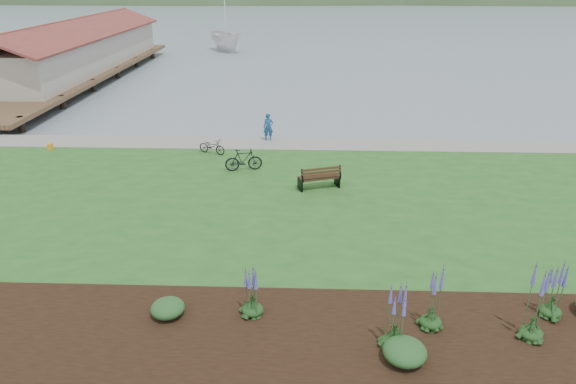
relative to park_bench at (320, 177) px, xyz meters
name	(u,v)px	position (x,y,z in m)	size (l,w,h in m)	color
ground	(268,200)	(-2.32, -0.44, -0.97)	(600.00, 600.00, 0.00)	slate
lawn	(265,215)	(-2.32, -2.44, -0.77)	(34.00, 20.00, 0.40)	#23591F
shoreline_path	(277,144)	(-2.32, 6.46, -0.55)	(34.00, 2.20, 0.03)	gray
garden_bed	(352,336)	(0.68, -10.24, -0.55)	(24.00, 4.40, 0.04)	black
far_hillside	(360,0)	(17.68, 169.56, -0.97)	(580.00, 80.00, 38.00)	#355530
pier_pavilion	(76,50)	(-22.32, 27.08, 1.67)	(8.00, 36.00, 5.40)	#4C3826
park_bench	(320,177)	(0.00, 0.00, 0.00)	(1.97, 1.27, 1.14)	#322013
person	(268,125)	(-2.82, 7.06, 0.37)	(0.68, 0.47, 1.88)	#1D4E88
bicycle_a	(212,146)	(-5.70, 4.65, -0.15)	(1.59, 0.55, 0.83)	black
bicycle_b	(244,160)	(-3.70, 2.18, -0.01)	(1.84, 0.53, 1.11)	black
sailboat	(227,51)	(-10.91, 45.43, -0.97)	(11.36, 11.56, 29.94)	silver
pannier	(50,147)	(-14.75, 5.01, -0.39)	(0.21, 0.32, 0.34)	orange
echium_0	(396,317)	(1.72, -10.60, 0.38)	(0.62, 0.62, 2.13)	#153A15
echium_1	(433,302)	(2.86, -9.77, 0.29)	(0.62, 0.62, 2.16)	#153A15
echium_2	(536,309)	(5.44, -10.15, 0.39)	(0.62, 0.62, 2.38)	#153A15
echium_3	(555,292)	(6.38, -9.15, 0.28)	(0.62, 0.62, 1.92)	#153A15
echium_4	(252,293)	(-2.10, -9.39, 0.21)	(0.62, 0.62, 1.75)	#153A15
shrub_0	(168,308)	(-4.52, -9.53, -0.28)	(0.97, 0.97, 0.48)	#1E4C21
shrub_1	(405,352)	(1.91, -11.15, -0.25)	(1.11, 1.11, 0.56)	#1E4C21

